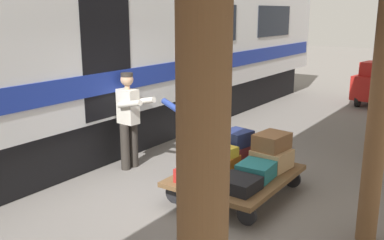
{
  "coord_description": "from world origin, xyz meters",
  "views": [
    {
      "loc": [
        -3.04,
        5.16,
        2.71
      ],
      "look_at": [
        0.52,
        0.03,
        1.15
      ],
      "focal_mm": 40.59,
      "sensor_mm": 36.0,
      "label": 1
    }
  ],
  "objects_px": {
    "train_car": "(50,48)",
    "porter_by_door": "(129,118)",
    "suitcase_teal_softside": "(256,171)",
    "suitcase_burgundy_valise": "(234,152)",
    "porter_in_overalls": "(188,125)",
    "suitcase_tan_vintage": "(272,159)",
    "suitcase_brown_leather": "(272,141)",
    "suitcase_yellow_case": "(220,152)",
    "suitcase_red_plastic": "(198,173)",
    "luggage_cart": "(236,176)",
    "baggage_tug": "(380,84)",
    "suitcase_black_hardshell": "(239,184)",
    "suitcase_orange_carryall": "(217,163)",
    "suitcase_navy_fabric": "(237,138)"
  },
  "relations": [
    {
      "from": "train_car",
      "to": "porter_by_door",
      "type": "bearing_deg",
      "value": -172.62
    },
    {
      "from": "suitcase_teal_softside",
      "to": "suitcase_burgundy_valise",
      "type": "height_order",
      "value": "suitcase_burgundy_valise"
    },
    {
      "from": "suitcase_teal_softside",
      "to": "porter_in_overalls",
      "type": "xyz_separation_m",
      "value": [
        1.3,
        -0.11,
        0.46
      ]
    },
    {
      "from": "suitcase_tan_vintage",
      "to": "suitcase_burgundy_valise",
      "type": "bearing_deg",
      "value": 0.0
    },
    {
      "from": "suitcase_brown_leather",
      "to": "suitcase_tan_vintage",
      "type": "bearing_deg",
      "value": 125.78
    },
    {
      "from": "suitcase_brown_leather",
      "to": "suitcase_yellow_case",
      "type": "bearing_deg",
      "value": 41.11
    },
    {
      "from": "train_car",
      "to": "suitcase_red_plastic",
      "type": "xyz_separation_m",
      "value": [
        -3.5,
        0.26,
        -1.61
      ]
    },
    {
      "from": "suitcase_yellow_case",
      "to": "luggage_cart",
      "type": "bearing_deg",
      "value": 174.76
    },
    {
      "from": "baggage_tug",
      "to": "suitcase_black_hardshell",
      "type": "bearing_deg",
      "value": 90.25
    },
    {
      "from": "suitcase_red_plastic",
      "to": "suitcase_brown_leather",
      "type": "distance_m",
      "value": 1.3
    },
    {
      "from": "suitcase_brown_leather",
      "to": "porter_by_door",
      "type": "relative_size",
      "value": 0.32
    },
    {
      "from": "train_car",
      "to": "luggage_cart",
      "type": "xyz_separation_m",
      "value": [
        -3.84,
        -0.27,
        -1.76
      ]
    },
    {
      "from": "suitcase_orange_carryall",
      "to": "porter_in_overalls",
      "type": "distance_m",
      "value": 0.8
    },
    {
      "from": "suitcase_brown_leather",
      "to": "suitcase_navy_fabric",
      "type": "height_order",
      "value": "suitcase_brown_leather"
    },
    {
      "from": "suitcase_teal_softside",
      "to": "suitcase_navy_fabric",
      "type": "xyz_separation_m",
      "value": [
        0.63,
        -0.54,
        0.26
      ]
    },
    {
      "from": "suitcase_teal_softside",
      "to": "suitcase_orange_carryall",
      "type": "height_order",
      "value": "suitcase_teal_softside"
    },
    {
      "from": "suitcase_black_hardshell",
      "to": "porter_by_door",
      "type": "relative_size",
      "value": 0.3
    },
    {
      "from": "suitcase_burgundy_valise",
      "to": "porter_by_door",
      "type": "height_order",
      "value": "porter_by_door"
    },
    {
      "from": "suitcase_black_hardshell",
      "to": "porter_by_door",
      "type": "distance_m",
      "value": 2.54
    },
    {
      "from": "suitcase_brown_leather",
      "to": "suitcase_red_plastic",
      "type": "bearing_deg",
      "value": 59.52
    },
    {
      "from": "suitcase_brown_leather",
      "to": "suitcase_yellow_case",
      "type": "height_order",
      "value": "suitcase_brown_leather"
    },
    {
      "from": "suitcase_black_hardshell",
      "to": "porter_by_door",
      "type": "xyz_separation_m",
      "value": [
        2.44,
        -0.48,
        0.49
      ]
    },
    {
      "from": "train_car",
      "to": "suitcase_yellow_case",
      "type": "distance_m",
      "value": 3.83
    },
    {
      "from": "suitcase_teal_softside",
      "to": "suitcase_navy_fabric",
      "type": "distance_m",
      "value": 0.87
    },
    {
      "from": "suitcase_black_hardshell",
      "to": "porter_in_overalls",
      "type": "height_order",
      "value": "porter_in_overalls"
    },
    {
      "from": "suitcase_navy_fabric",
      "to": "baggage_tug",
      "type": "distance_m",
      "value": 7.62
    },
    {
      "from": "suitcase_red_plastic",
      "to": "suitcase_teal_softside",
      "type": "bearing_deg",
      "value": -141.63
    },
    {
      "from": "suitcase_yellow_case",
      "to": "porter_in_overalls",
      "type": "bearing_deg",
      "value": -7.16
    },
    {
      "from": "porter_in_overalls",
      "to": "baggage_tug",
      "type": "xyz_separation_m",
      "value": [
        -1.26,
        -8.02,
        -0.3
      ]
    },
    {
      "from": "suitcase_orange_carryall",
      "to": "suitcase_yellow_case",
      "type": "relative_size",
      "value": 1.41
    },
    {
      "from": "suitcase_orange_carryall",
      "to": "suitcase_black_hardshell",
      "type": "xyz_separation_m",
      "value": [
        -0.67,
        0.53,
        -0.01
      ]
    },
    {
      "from": "suitcase_orange_carryall",
      "to": "baggage_tug",
      "type": "height_order",
      "value": "baggage_tug"
    },
    {
      "from": "suitcase_brown_leather",
      "to": "suitcase_yellow_case",
      "type": "relative_size",
      "value": 1.27
    },
    {
      "from": "suitcase_tan_vintage",
      "to": "porter_in_overalls",
      "type": "xyz_separation_m",
      "value": [
        1.3,
        0.42,
        0.43
      ]
    },
    {
      "from": "suitcase_tan_vintage",
      "to": "suitcase_burgundy_valise",
      "type": "distance_m",
      "value": 0.67
    },
    {
      "from": "train_car",
      "to": "suitcase_brown_leather",
      "type": "bearing_deg",
      "value": -168.65
    },
    {
      "from": "suitcase_navy_fabric",
      "to": "baggage_tug",
      "type": "bearing_deg",
      "value": -94.48
    },
    {
      "from": "suitcase_red_plastic",
      "to": "suitcase_black_hardshell",
      "type": "bearing_deg",
      "value": 180.0
    },
    {
      "from": "porter_by_door",
      "to": "suitcase_red_plastic",
      "type": "bearing_deg",
      "value": 164.77
    },
    {
      "from": "suitcase_navy_fabric",
      "to": "porter_in_overalls",
      "type": "xyz_separation_m",
      "value": [
        0.67,
        0.42,
        0.2
      ]
    },
    {
      "from": "train_car",
      "to": "luggage_cart",
      "type": "distance_m",
      "value": 4.23
    },
    {
      "from": "suitcase_red_plastic",
      "to": "suitcase_navy_fabric",
      "type": "xyz_separation_m",
      "value": [
        -0.03,
        -1.06,
        0.27
      ]
    },
    {
      "from": "suitcase_burgundy_valise",
      "to": "suitcase_yellow_case",
      "type": "distance_m",
      "value": 0.52
    },
    {
      "from": "suitcase_navy_fabric",
      "to": "porter_by_door",
      "type": "bearing_deg",
      "value": 17.81
    },
    {
      "from": "suitcase_navy_fabric",
      "to": "suitcase_tan_vintage",
      "type": "bearing_deg",
      "value": 179.32
    },
    {
      "from": "suitcase_tan_vintage",
      "to": "suitcase_black_hardshell",
      "type": "bearing_deg",
      "value": 90.0
    },
    {
      "from": "porter_in_overalls",
      "to": "porter_by_door",
      "type": "xyz_separation_m",
      "value": [
        1.14,
        0.16,
        0.0
      ]
    },
    {
      "from": "suitcase_black_hardshell",
      "to": "suitcase_brown_leather",
      "type": "distance_m",
      "value": 1.14
    },
    {
      "from": "suitcase_orange_carryall",
      "to": "porter_in_overalls",
      "type": "relative_size",
      "value": 0.35
    },
    {
      "from": "train_car",
      "to": "baggage_tug",
      "type": "distance_m",
      "value": 9.47
    }
  ]
}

